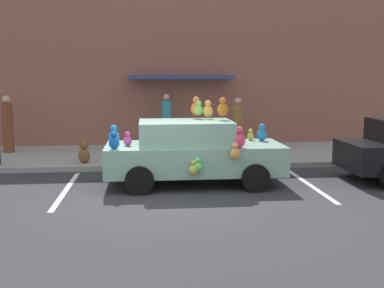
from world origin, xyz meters
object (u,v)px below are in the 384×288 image
Objects in this scene: teddy_bear_on_sidewalk at (84,153)px; pedestrian_near_shopfront at (167,123)px; pedestrian_by_lamp at (8,126)px; plush_covered_car at (192,151)px; pedestrian_walking_past at (238,126)px.

teddy_bear_on_sidewalk is 3.66m from pedestrian_near_shopfront.
pedestrian_by_lamp reaches higher than teddy_bear_on_sidewalk.
teddy_bear_on_sidewalk is at bearing 141.59° from plush_covered_car.
plush_covered_car is 2.29× the size of pedestrian_near_shopfront.
plush_covered_car reaches higher than pedestrian_walking_past.
pedestrian_walking_past reaches higher than teddy_bear_on_sidewalk.
plush_covered_car is 2.44× the size of pedestrian_walking_past.
plush_covered_car is 4.81m from pedestrian_walking_past.
pedestrian_by_lamp is at bearing -174.27° from pedestrian_near_shopfront.
pedestrian_near_shopfront is at bearing 47.46° from teddy_bear_on_sidewalk.
pedestrian_near_shopfront is 1.06× the size of pedestrian_walking_past.
pedestrian_by_lamp is at bearing 179.88° from pedestrian_walking_past.
plush_covered_car is at bearing -114.06° from pedestrian_walking_past.
plush_covered_car reaches higher than pedestrian_near_shopfront.
plush_covered_car is at bearing -38.41° from teddy_bear_on_sidewalk.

